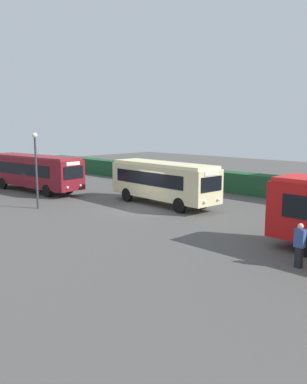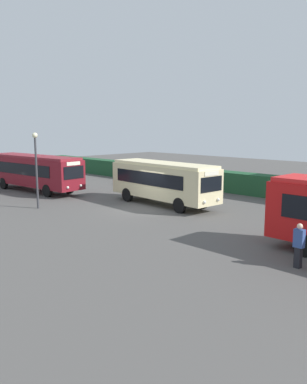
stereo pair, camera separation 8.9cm
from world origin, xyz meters
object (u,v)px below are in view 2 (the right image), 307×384
Objects in this scene: traffic_cone at (118,181)px; person_center at (41,178)px; bus_cream at (163,180)px; person_right at (299,244)px; lamppost at (36,161)px; bus_maroon at (35,171)px.

person_center is at bearing -120.71° from traffic_cone.
bus_cream is 5.02× the size of person_right.
lamppost is (4.89, -11.11, 2.92)m from traffic_cone.
traffic_cone is 12.48m from lamppost.
bus_cream is 13.75m from person_center.
lamppost is (8.46, -5.10, 2.33)m from person_center.
bus_maroon is 2.45m from person_center.
person_right is 2.99× the size of traffic_cone.
bus_cream is at bearing -111.87° from person_right.
traffic_cone is (-22.74, 9.74, -0.66)m from person_right.
traffic_cone is (-10.03, 4.17, -1.44)m from bus_cream.
person_center is at bearing 148.95° from lamppost.
person_center is (-13.60, -1.84, -0.85)m from bus_cream.
traffic_cone is at bearing -111.40° from person_right.
person_center is 10.15m from lamppost.
bus_maroon is at bearing -93.25° from person_right.
traffic_cone is at bearing -38.27° from person_center.
person_center is (-1.67, 1.56, -0.89)m from bus_maroon.
bus_maroon is at bearing -160.81° from bus_cream.
person_right is at bearing -10.26° from bus_maroon.
person_right is 24.74m from traffic_cone.
lamppost is (-5.14, -6.93, 1.48)m from bus_cream.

